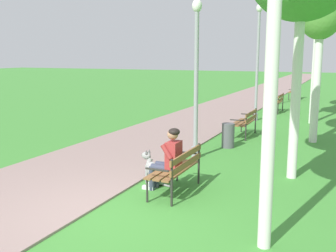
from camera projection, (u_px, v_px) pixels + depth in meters
name	position (u px, v px, depth m)	size (l,w,h in m)	color
ground_plane	(112.00, 214.00, 6.64)	(120.00, 120.00, 0.00)	#3D8433
paved_path	(265.00, 91.00, 29.01)	(3.35, 60.00, 0.04)	gray
park_bench_near	(178.00, 167.00, 7.60)	(0.55, 1.50, 0.85)	brown
park_bench_mid	(245.00, 121.00, 12.94)	(0.55, 1.50, 0.85)	brown
park_bench_far	(277.00, 101.00, 18.42)	(0.55, 1.50, 0.85)	brown
park_bench_furthest	(296.00, 91.00, 23.91)	(0.55, 1.50, 0.85)	brown
person_seated_on_near_bench	(168.00, 157.00, 7.69)	(0.74, 0.49, 1.25)	#33384C
dog_grey	(155.00, 172.00, 8.17)	(0.82, 0.39, 0.71)	gray
lamp_post_near	(196.00, 78.00, 9.95)	(0.24, 0.24, 3.95)	gray
lamp_post_mid	(257.00, 62.00, 15.81)	(0.24, 0.24, 4.57)	gray
lamp_post_far	(277.00, 58.00, 20.83)	(0.24, 0.24, 4.74)	gray
litter_bin	(228.00, 136.00, 11.39)	(0.36, 0.36, 0.70)	#515156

